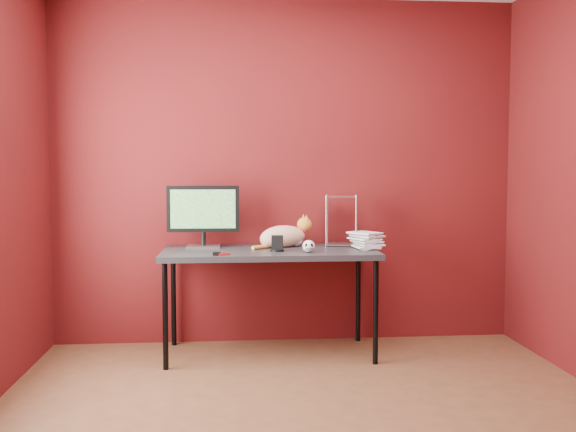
{
  "coord_description": "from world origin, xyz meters",
  "views": [
    {
      "loc": [
        -0.41,
        -3.12,
        1.3
      ],
      "look_at": [
        -0.04,
        1.15,
        1.0
      ],
      "focal_mm": 40.0,
      "sensor_mm": 36.0,
      "label": 1
    }
  ],
  "objects": [
    {
      "name": "washer",
      "position": [
        -0.48,
        1.1,
        0.75
      ],
      "size": [
        0.04,
        0.04,
        0.0
      ],
      "primitive_type": "cylinder",
      "color": "#A2A2A6",
      "rests_on": "desk"
    },
    {
      "name": "pocket_knife",
      "position": [
        -0.46,
        1.08,
        0.76
      ],
      "size": [
        0.08,
        0.05,
        0.02
      ],
      "primitive_type": "cube",
      "rotation": [
        0.0,
        0.0,
        0.41
      ],
      "color": "maroon",
      "rests_on": "desk"
    },
    {
      "name": "skull_mug",
      "position": [
        0.11,
        1.19,
        0.79
      ],
      "size": [
        0.09,
        0.09,
        0.08
      ],
      "rotation": [
        0.0,
        0.0,
        -0.06
      ],
      "color": "silver",
      "rests_on": "desk"
    },
    {
      "name": "wire_rack",
      "position": [
        0.4,
        1.56,
        0.94
      ],
      "size": [
        0.25,
        0.22,
        0.38
      ],
      "rotation": [
        0.0,
        0.0,
        -0.19
      ],
      "color": "#A2A2A6",
      "rests_on": "desk"
    },
    {
      "name": "monitor",
      "position": [
        -0.62,
        1.52,
        1.0
      ],
      "size": [
        0.52,
        0.17,
        0.45
      ],
      "rotation": [
        0.0,
        0.0,
        -0.02
      ],
      "color": "#A2A2A6",
      "rests_on": "desk"
    },
    {
      "name": "book_stack",
      "position": [
        0.47,
        1.37,
        1.41
      ],
      "size": [
        0.26,
        0.27,
        1.32
      ],
      "rotation": [
        0.0,
        0.0,
        0.3
      ],
      "color": "beige",
      "rests_on": "desk"
    },
    {
      "name": "desk",
      "position": [
        -0.15,
        1.37,
        0.7
      ],
      "size": [
        1.5,
        0.7,
        0.75
      ],
      "color": "black",
      "rests_on": "ground"
    },
    {
      "name": "room",
      "position": [
        0.0,
        0.0,
        1.45
      ],
      "size": [
        3.52,
        3.52,
        2.61
      ],
      "color": "#502F1B",
      "rests_on": "ground"
    },
    {
      "name": "speaker",
      "position": [
        -0.1,
        1.27,
        0.8
      ],
      "size": [
        0.1,
        0.1,
        0.11
      ],
      "rotation": [
        0.0,
        0.0,
        -0.11
      ],
      "color": "black",
      "rests_on": "desk"
    },
    {
      "name": "cat",
      "position": [
        -0.04,
        1.52,
        0.83
      ],
      "size": [
        0.45,
        0.31,
        0.24
      ],
      "rotation": [
        0.0,
        0.0,
        0.31
      ],
      "color": "#C35C29",
      "rests_on": "desk"
    },
    {
      "name": "black_gadget",
      "position": [
        -0.51,
        1.08,
        0.76
      ],
      "size": [
        0.05,
        0.03,
        0.02
      ],
      "primitive_type": "cube",
      "rotation": [
        0.0,
        0.0,
        -0.1
      ],
      "color": "black",
      "rests_on": "desk"
    }
  ]
}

